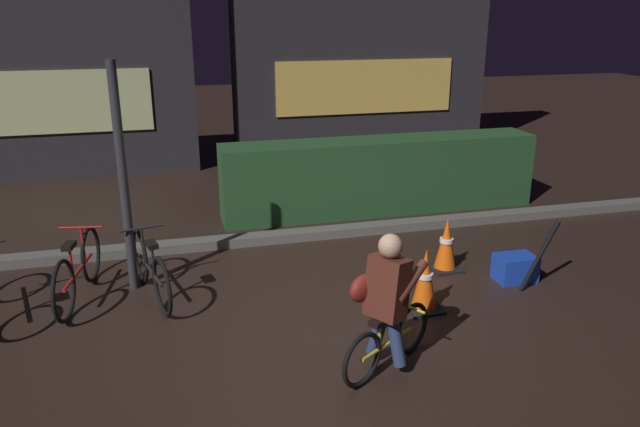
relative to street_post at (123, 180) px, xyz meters
The scene contains 13 objects.
ground_plane 2.49m from the street_post, 33.87° to the right, with size 40.00×40.00×0.00m, color black.
sidewalk_curb 2.37m from the street_post, 29.22° to the left, with size 12.00×0.24×0.12m, color #56544F.
hedge_row 4.12m from the street_post, 27.91° to the left, with size 4.80×0.70×1.11m, color #214723.
storefront_left 5.58m from the street_post, 106.22° to the left, with size 5.28×0.54×4.15m.
storefront_right 7.68m from the street_post, 52.24° to the left, with size 5.47×0.54×4.95m.
street_post is the anchor object (origin of this frame).
parked_bike_left_mid 1.07m from the street_post, 165.28° to the right, with size 0.46×1.57×0.73m.
parked_bike_center_left 0.98m from the street_post, 54.73° to the right, with size 0.50×1.52×0.72m.
traffic_cone_near 3.32m from the street_post, 24.05° to the right, with size 0.36×0.36×0.67m.
traffic_cone_far 3.72m from the street_post, ahead, with size 0.36×0.36×0.65m.
blue_crate 4.45m from the street_post, 12.06° to the right, with size 0.44×0.32×0.30m, color #193DB7.
cyclist 3.13m from the street_post, 46.30° to the right, with size 1.03×0.68×1.25m.
closed_umbrella 4.57m from the street_post, 14.85° to the right, with size 0.05×0.05×0.85m, color black.
Camera 1 is at (-1.36, -5.32, 2.97)m, focal length 34.27 mm.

